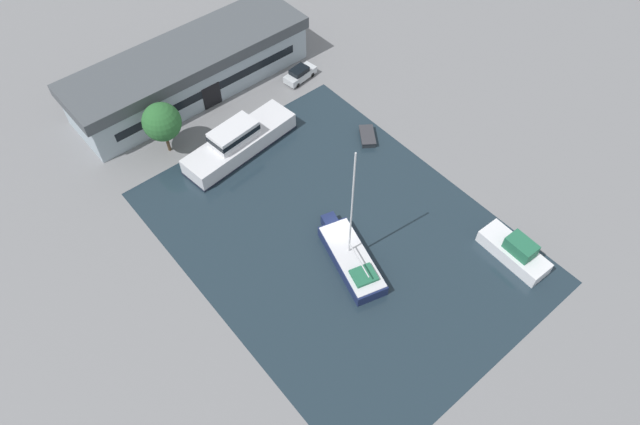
# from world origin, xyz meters

# --- Properties ---
(ground_plane) EXTENTS (440.00, 440.00, 0.00)m
(ground_plane) POSITION_xyz_m (0.00, 0.00, 0.00)
(ground_plane) COLOR slate
(water_canal) EXTENTS (27.46, 36.90, 0.01)m
(water_canal) POSITION_xyz_m (0.00, 0.00, 0.00)
(water_canal) COLOR #1E2D38
(water_canal) RESTS_ON ground
(warehouse_building) EXTENTS (29.59, 9.00, 5.63)m
(warehouse_building) POSITION_xyz_m (1.15, 28.00, 2.85)
(warehouse_building) COLOR #99A8B2
(warehouse_building) RESTS_ON ground
(quay_tree_near_building) EXTENTS (4.13, 4.13, 6.22)m
(quay_tree_near_building) POSITION_xyz_m (-6.55, 20.81, 4.14)
(quay_tree_near_building) COLOR brown
(quay_tree_near_building) RESTS_ON ground
(parked_car) EXTENTS (4.49, 2.32, 1.69)m
(parked_car) POSITION_xyz_m (12.11, 21.04, 0.85)
(parked_car) COLOR silver
(parked_car) RESTS_ON ground
(sailboat_moored) EXTENTS (5.33, 10.18, 14.29)m
(sailboat_moored) POSITION_xyz_m (-1.11, -3.05, 0.74)
(sailboat_moored) COLOR #19234C
(sailboat_moored) RESTS_ON water_canal
(motor_cruiser) EXTENTS (13.92, 5.38, 3.74)m
(motor_cruiser) POSITION_xyz_m (-0.66, 15.72, 1.38)
(motor_cruiser) COLOR silver
(motor_cruiser) RESTS_ON water_canal
(small_dinghy) EXTENTS (3.10, 3.47, 0.68)m
(small_dinghy) POSITION_xyz_m (11.37, 8.08, 0.35)
(small_dinghy) COLOR #23282D
(small_dinghy) RESTS_ON water_canal
(cabin_boat) EXTENTS (2.81, 6.96, 2.75)m
(cabin_boat) POSITION_xyz_m (11.06, -12.51, 1.00)
(cabin_boat) COLOR white
(cabin_boat) RESTS_ON water_canal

